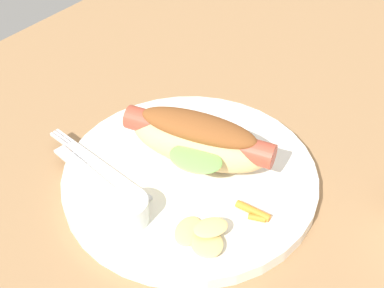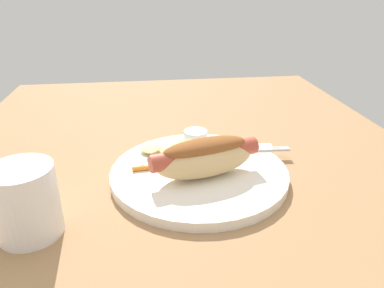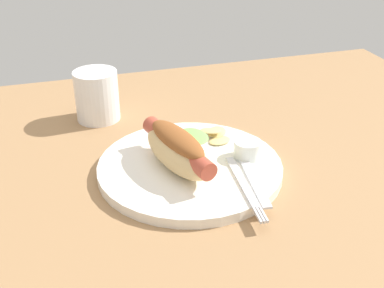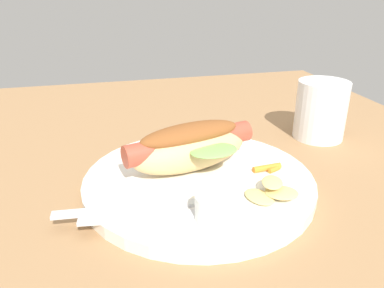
{
  "view_description": "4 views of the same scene",
  "coord_description": "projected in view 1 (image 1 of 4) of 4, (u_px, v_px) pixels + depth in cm",
  "views": [
    {
      "loc": [
        -31.52,
        -25.78,
        44.88
      ],
      "look_at": [
        4.75,
        2.84,
        3.9
      ],
      "focal_mm": 50.57,
      "sensor_mm": 36.0,
      "label": 1
    },
    {
      "loc": [
        54.36,
        -6.36,
        30.42
      ],
      "look_at": [
        3.47,
        0.31,
        6.5
      ],
      "focal_mm": 33.69,
      "sensor_mm": 36.0,
      "label": 2
    },
    {
      "loc": [
        21.75,
        65.66,
        41.87
      ],
      "look_at": [
        2.82,
        2.8,
        5.73
      ],
      "focal_mm": 46.32,
      "sensor_mm": 36.0,
      "label": 3
    },
    {
      "loc": [
        -38.12,
        12.66,
        24.8
      ],
      "look_at": [
        3.37,
        2.33,
        5.89
      ],
      "focal_mm": 35.39,
      "sensor_mm": 36.0,
      "label": 4
    }
  ],
  "objects": [
    {
      "name": "carrot_garnish",
      "position": [
        254.0,
        212.0,
        0.57
      ],
      "size": [
        1.72,
        3.96,
        0.82
      ],
      "color": "orange",
      "rests_on": "plate"
    },
    {
      "name": "fork",
      "position": [
        100.0,
        166.0,
        0.62
      ],
      "size": [
        2.55,
        16.9,
        0.4
      ],
      "rotation": [
        0.0,
        0.0,
        1.49
      ],
      "color": "silver",
      "rests_on": "plate"
    },
    {
      "name": "chips_pile",
      "position": [
        202.0,
        234.0,
        0.54
      ],
      "size": [
        6.0,
        7.03,
        1.69
      ],
      "color": "#DAC077",
      "rests_on": "plate"
    },
    {
      "name": "sauce_ramekin",
      "position": [
        128.0,
        210.0,
        0.55
      ],
      "size": [
        4.39,
        4.39,
        2.84
      ],
      "primitive_type": "cylinder",
      "color": "white",
      "rests_on": "plate"
    },
    {
      "name": "plate",
      "position": [
        190.0,
        177.0,
        0.62
      ],
      "size": [
        29.13,
        29.13,
        1.6
      ],
      "primitive_type": "cylinder",
      "color": "white",
      "rests_on": "ground_plane"
    },
    {
      "name": "ground_plane",
      "position": [
        186.0,
        208.0,
        0.61
      ],
      "size": [
        120.0,
        90.0,
        1.8
      ],
      "primitive_type": "cube",
      "color": "#9E754C"
    },
    {
      "name": "hot_dog",
      "position": [
        198.0,
        139.0,
        0.61
      ],
      "size": [
        10.78,
        17.83,
        6.3
      ],
      "rotation": [
        0.0,
        0.0,
        1.83
      ],
      "color": "#DBB77A",
      "rests_on": "plate"
    },
    {
      "name": "knife",
      "position": [
        95.0,
        179.0,
        0.6
      ],
      "size": [
        3.22,
        14.38,
        0.36
      ],
      "primitive_type": "cube",
      "rotation": [
        0.0,
        0.0,
        1.44
      ],
      "color": "silver",
      "rests_on": "plate"
    }
  ]
}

